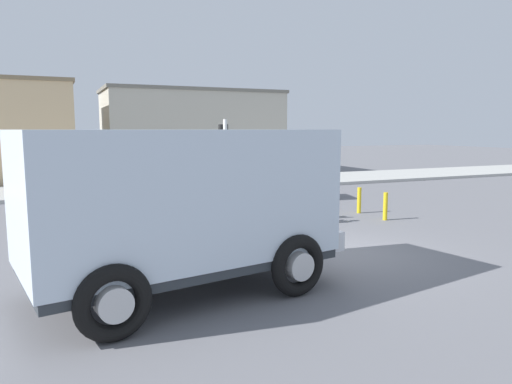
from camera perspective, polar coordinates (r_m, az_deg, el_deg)
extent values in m
plane|color=slate|center=(11.44, 9.84, -7.22)|extent=(120.00, 120.00, 0.00)
cube|color=#ADADA8|center=(24.06, -8.74, 0.77)|extent=(80.00, 5.00, 0.16)
cube|color=silver|center=(8.31, -9.14, -0.14)|extent=(5.56, 3.37, 2.20)
cube|color=#2D3338|center=(8.54, -8.97, -8.01)|extent=(5.45, 3.30, 0.16)
cube|color=silver|center=(9.90, 5.37, -4.71)|extent=(0.65, 2.38, 0.36)
cube|color=black|center=(9.60, 4.78, 3.93)|extent=(0.49, 2.11, 0.70)
torus|color=black|center=(10.38, -3.84, -5.53)|extent=(1.13, 0.43, 1.10)
cylinder|color=beige|center=(10.38, -3.84, -5.53)|extent=(0.54, 0.38, 0.50)
torus|color=black|center=(8.33, 5.10, -8.84)|extent=(1.13, 0.43, 1.10)
cylinder|color=beige|center=(8.33, 5.10, -8.84)|extent=(0.54, 0.38, 0.50)
torus|color=black|center=(9.26, -21.56, -7.68)|extent=(1.13, 0.43, 1.10)
cylinder|color=beige|center=(9.26, -21.56, -7.68)|extent=(0.54, 0.38, 0.50)
torus|color=black|center=(6.88, -16.86, -12.75)|extent=(1.13, 0.43, 1.10)
cylinder|color=beige|center=(6.88, -16.86, -12.75)|extent=(0.54, 0.38, 0.50)
torus|color=black|center=(14.74, 5.94, -2.46)|extent=(0.68, 0.14, 0.68)
torus|color=black|center=(14.12, 2.58, -2.87)|extent=(0.68, 0.14, 0.68)
cylinder|color=#591E1E|center=(14.44, 4.89, -0.39)|extent=(0.60, 0.13, 0.09)
cylinder|color=#591E1E|center=(14.51, 5.07, -1.33)|extent=(0.51, 0.12, 0.57)
cylinder|color=#591E1E|center=(14.19, 3.26, -1.72)|extent=(0.44, 0.11, 0.57)
cylinder|color=#591E1E|center=(14.68, 5.88, -1.34)|extent=(0.10, 0.06, 0.59)
cylinder|color=black|center=(14.61, 5.82, -0.12)|extent=(0.10, 0.50, 0.03)
cube|color=black|center=(14.27, 3.93, -0.57)|extent=(0.26, 0.15, 0.06)
cube|color=#338C51|center=(14.25, 4.11, 0.75)|extent=(0.34, 0.36, 0.59)
sphere|color=#9E7051|center=(14.25, 4.35, 2.37)|extent=(0.22, 0.22, 0.22)
cylinder|color=#2D334C|center=(14.43, 3.95, -1.41)|extent=(0.32, 0.16, 0.57)
cylinder|color=#9E7051|center=(14.49, 4.37, 1.06)|extent=(0.50, 0.16, 0.29)
cylinder|color=#2D334C|center=(14.27, 4.42, -1.51)|extent=(0.32, 0.16, 0.57)
cylinder|color=#9E7051|center=(14.24, 5.14, 0.94)|extent=(0.50, 0.16, 0.29)
cylinder|color=red|center=(14.42, -3.65, -3.23)|extent=(0.12, 0.12, 0.40)
cylinder|color=white|center=(14.35, -3.67, -1.66)|extent=(0.12, 0.12, 0.40)
cylinder|color=red|center=(14.29, -3.68, -0.08)|extent=(0.12, 0.12, 0.40)
cylinder|color=white|center=(14.24, -3.69, 1.52)|extent=(0.12, 0.12, 0.40)
cylinder|color=red|center=(14.20, -3.71, 3.13)|extent=(0.12, 0.12, 0.40)
cylinder|color=white|center=(14.18, -3.72, 4.74)|extent=(0.12, 0.12, 0.40)
cylinder|color=red|center=(14.16, -3.74, 6.35)|extent=(0.12, 0.12, 0.40)
cylinder|color=white|center=(14.16, -3.75, 7.97)|extent=(0.12, 0.12, 0.40)
cube|color=black|center=(14.33, -3.99, 6.97)|extent=(0.24, 0.20, 0.60)
sphere|color=orange|center=(14.44, -4.15, 6.97)|extent=(0.14, 0.14, 0.14)
cube|color=#B7B7BC|center=(19.69, 2.72, 1.02)|extent=(4.29, 2.60, 0.70)
cube|color=black|center=(19.66, 3.16, 2.91)|extent=(2.48, 1.93, 0.60)
cylinder|color=black|center=(18.67, -0.43, -0.42)|extent=(0.63, 0.32, 0.60)
cylinder|color=black|center=(20.34, -1.22, 0.24)|extent=(0.63, 0.32, 0.60)
cylinder|color=black|center=(19.24, 6.88, -0.23)|extent=(0.63, 0.32, 0.60)
cylinder|color=black|center=(20.86, 5.53, 0.39)|extent=(0.63, 0.32, 0.60)
cylinder|color=#2D334C|center=(19.18, -21.03, -0.33)|extent=(0.22, 0.22, 0.85)
cube|color=#3351A8|center=(19.11, -21.13, 1.76)|extent=(0.34, 0.22, 0.56)
sphere|color=brown|center=(19.07, -21.18, 2.93)|extent=(0.20, 0.20, 0.20)
cylinder|color=gold|center=(15.68, 15.39, -1.68)|extent=(0.14, 0.14, 0.90)
cylinder|color=gold|center=(16.77, 12.38, -0.99)|extent=(0.14, 0.14, 0.90)
cube|color=#B2AD9E|center=(31.03, -7.70, 6.95)|extent=(10.93, 5.53, 5.17)
cube|color=slate|center=(31.12, -7.78, 11.90)|extent=(11.15, 5.64, 0.20)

